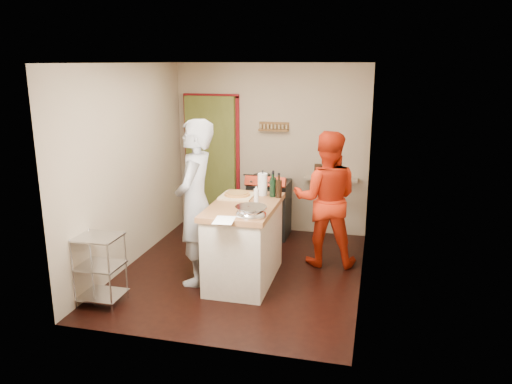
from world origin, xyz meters
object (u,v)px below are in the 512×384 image
stove (269,208)px  wire_shelving (100,266)px  island (244,241)px  person_stripe (195,203)px  person_red (326,199)px

stove → wire_shelving: bearing=-116.9°
island → wire_shelving: bearing=-145.0°
island → person_stripe: size_ratio=0.74×
person_red → wire_shelving: bearing=32.3°
wire_shelving → person_stripe: bearing=44.6°
island → person_stripe: (-0.56, -0.15, 0.48)m
island → person_stripe: person_stripe is taller
island → person_red: person_red is taller
wire_shelving → island: 1.69m
stove → person_red: person_red is taller
person_stripe → person_red: (1.45, 0.93, -0.11)m
person_stripe → person_red: 1.72m
person_stripe → person_red: person_stripe is taller
island → person_red: (0.89, 0.78, 0.38)m
person_stripe → wire_shelving: bearing=-48.8°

